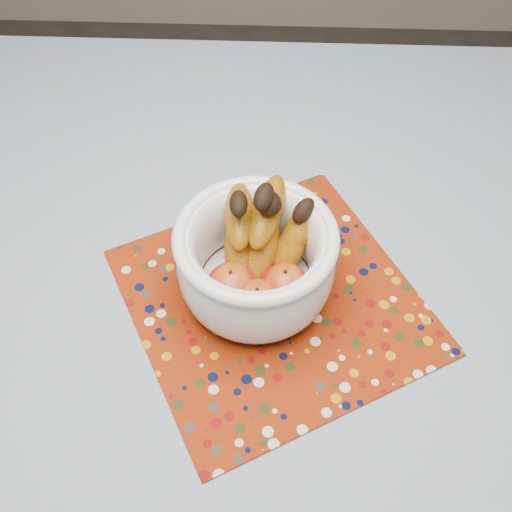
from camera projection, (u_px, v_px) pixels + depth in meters
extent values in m
plane|color=#2D2826|center=(239.00, 450.00, 1.54)|extent=(4.00, 4.00, 0.00)
cube|color=brown|center=(229.00, 288.00, 0.97)|extent=(1.20, 1.20, 0.04)
cylinder|color=brown|center=(51.00, 200.00, 1.61)|extent=(0.06, 0.06, 0.71)
cylinder|color=brown|center=(448.00, 212.00, 1.58)|extent=(0.06, 0.06, 0.71)
cube|color=#617AA2|center=(229.00, 279.00, 0.95)|extent=(1.32, 1.32, 0.01)
cube|color=maroon|center=(274.00, 300.00, 0.92)|extent=(0.56, 0.56, 0.00)
cylinder|color=white|center=(256.00, 289.00, 0.92)|extent=(0.12, 0.12, 0.01)
cylinder|color=white|center=(256.00, 284.00, 0.91)|extent=(0.17, 0.17, 0.01)
torus|color=white|center=(256.00, 237.00, 0.82)|extent=(0.23, 0.23, 0.02)
ellipsoid|color=maroon|center=(231.00, 286.00, 0.86)|extent=(0.07, 0.07, 0.07)
ellipsoid|color=maroon|center=(285.00, 285.00, 0.86)|extent=(0.07, 0.07, 0.06)
ellipsoid|color=maroon|center=(257.00, 303.00, 0.84)|extent=(0.07, 0.07, 0.06)
sphere|color=black|center=(269.00, 204.00, 0.83)|extent=(0.04, 0.04, 0.04)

